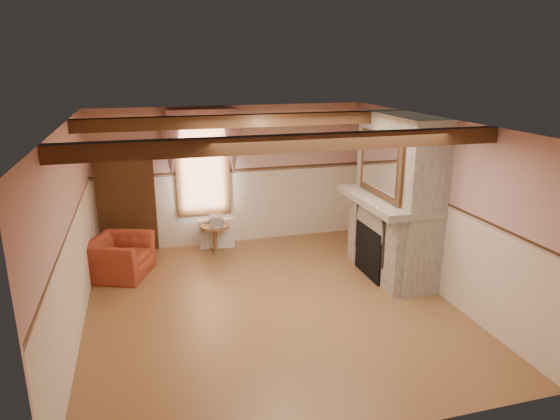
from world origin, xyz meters
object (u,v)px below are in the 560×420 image
object	(u,v)px
armchair	(120,257)
mantel_clock	(370,181)
radiator	(217,233)
side_table	(215,238)
bowl	(390,195)
oil_lamp	(377,182)

from	to	relation	value
armchair	mantel_clock	xyz separation A→B (m)	(4.49, -0.44, 1.18)
armchair	radiator	bearing A→B (deg)	-41.27
side_table	bowl	size ratio (longest dim) A/B	1.55
side_table	radiator	xyz separation A→B (m)	(0.06, 0.23, 0.02)
side_table	bowl	bearing A→B (deg)	-35.40
bowl	oil_lamp	size ratio (longest dim) A/B	1.31
oil_lamp	side_table	bearing A→B (deg)	152.29
bowl	mantel_clock	world-z (taller)	mantel_clock
radiator	bowl	distance (m)	3.61
oil_lamp	mantel_clock	bearing A→B (deg)	90.00
radiator	oil_lamp	size ratio (longest dim) A/B	2.50
radiator	bowl	bearing A→B (deg)	-34.67
armchair	mantel_clock	bearing A→B (deg)	-73.49
radiator	mantel_clock	size ratio (longest dim) A/B	2.92
radiator	oil_lamp	world-z (taller)	oil_lamp
side_table	oil_lamp	distance (m)	3.33
side_table	mantel_clock	world-z (taller)	mantel_clock
armchair	oil_lamp	world-z (taller)	oil_lamp
mantel_clock	oil_lamp	size ratio (longest dim) A/B	0.86
mantel_clock	radiator	bearing A→B (deg)	152.83
armchair	oil_lamp	xyz separation A→B (m)	(4.49, -0.73, 1.22)
radiator	oil_lamp	distance (m)	3.37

